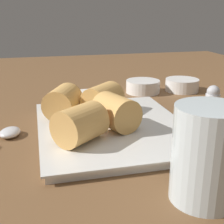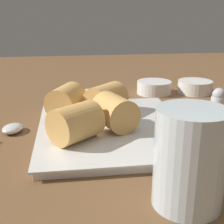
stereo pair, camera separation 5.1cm
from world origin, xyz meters
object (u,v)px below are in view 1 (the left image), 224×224
(dipping_bowl_near, at_px, (143,86))
(napkin, at_px, (91,95))
(spoon, at_px, (7,134))
(drinking_glass, at_px, (207,154))
(salt_shaker, at_px, (212,104))
(serving_plate, at_px, (112,128))
(dipping_bowl_far, at_px, (182,84))

(dipping_bowl_near, bearing_deg, napkin, -88.25)
(spoon, bearing_deg, drinking_glass, 44.28)
(spoon, xyz_separation_m, napkin, (-0.22, 0.18, -0.00))
(salt_shaker, bearing_deg, dipping_bowl_near, -167.80)
(dipping_bowl_near, relative_size, drinking_glass, 0.78)
(spoon, bearing_deg, salt_shaker, 88.03)
(salt_shaker, bearing_deg, serving_plate, -88.63)
(dipping_bowl_far, distance_m, spoon, 0.47)
(dipping_bowl_near, xyz_separation_m, dipping_bowl_far, (0.01, 0.10, 0.00))
(spoon, bearing_deg, dipping_bowl_far, 117.36)
(drinking_glass, height_order, salt_shaker, drinking_glass)
(dipping_bowl_far, bearing_deg, salt_shaker, -12.86)
(dipping_bowl_far, bearing_deg, drinking_glass, -23.17)
(dipping_bowl_far, height_order, salt_shaker, salt_shaker)
(drinking_glass, bearing_deg, dipping_bowl_far, 156.83)
(serving_plate, bearing_deg, spoon, -95.64)
(serving_plate, relative_size, salt_shaker, 4.22)
(dipping_bowl_near, distance_m, napkin, 0.13)
(serving_plate, height_order, drinking_glass, drinking_glass)
(drinking_glass, bearing_deg, spoon, -135.72)
(dipping_bowl_near, height_order, drinking_glass, drinking_glass)
(spoon, relative_size, salt_shaker, 2.27)
(serving_plate, xyz_separation_m, spoon, (-0.02, -0.17, -0.00))
(spoon, height_order, salt_shaker, salt_shaker)
(spoon, distance_m, napkin, 0.28)
(serving_plate, bearing_deg, dipping_bowl_near, 149.89)
(dipping_bowl_far, height_order, drinking_glass, drinking_glass)
(serving_plate, xyz_separation_m, drinking_glass, (0.21, 0.05, 0.05))
(serving_plate, xyz_separation_m, dipping_bowl_far, (-0.23, 0.24, 0.01))
(dipping_bowl_far, relative_size, salt_shaker, 1.19)
(dipping_bowl_near, relative_size, dipping_bowl_far, 1.00)
(napkin, bearing_deg, serving_plate, -1.49)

